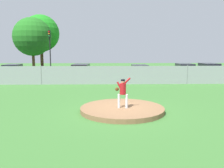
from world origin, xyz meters
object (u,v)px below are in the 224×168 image
(parked_car_charcoal, at_px, (140,72))
(traffic_light_near, at_px, (50,45))
(parked_car_slate, at_px, (185,72))
(parked_car_silver, at_px, (209,71))
(pitcher_youth, at_px, (123,90))
(baseball, at_px, (118,105))
(parked_car_red, at_px, (81,72))
(traffic_cone_orange, at_px, (122,75))
(parked_car_teal, at_px, (13,72))

(parked_car_charcoal, xyz_separation_m, traffic_light_near, (-11.05, 4.75, 3.09))
(parked_car_slate, distance_m, parked_car_silver, 2.89)
(parked_car_charcoal, height_order, parked_car_slate, parked_car_slate)
(parked_car_charcoal, xyz_separation_m, parked_car_slate, (5.09, -0.10, 0.05))
(pitcher_youth, height_order, baseball, pitcher_youth)
(parked_car_red, xyz_separation_m, traffic_cone_orange, (4.74, 1.00, -0.54))
(pitcher_youth, distance_m, baseball, 1.11)
(baseball, xyz_separation_m, traffic_light_near, (-7.91, 18.57, 3.57))
(parked_car_red, relative_size, traffic_cone_orange, 8.79)
(pitcher_youth, bearing_deg, parked_car_red, 104.13)
(traffic_cone_orange, height_order, traffic_light_near, traffic_light_near)
(parked_car_slate, xyz_separation_m, parked_car_teal, (-19.32, 0.33, -0.03))
(pitcher_youth, relative_size, parked_car_red, 0.33)
(parked_car_slate, xyz_separation_m, parked_car_silver, (2.88, 0.25, 0.01))
(parked_car_silver, relative_size, traffic_light_near, 0.73)
(parked_car_silver, bearing_deg, pitcher_youth, -126.81)
(parked_car_slate, height_order, parked_car_teal, parked_car_slate)
(parked_car_teal, relative_size, traffic_cone_orange, 7.77)
(parked_car_charcoal, bearing_deg, parked_car_teal, 179.08)
(pitcher_youth, relative_size, baseball, 21.71)
(parked_car_charcoal, bearing_deg, traffic_cone_orange, 151.17)
(pitcher_youth, relative_size, parked_car_charcoal, 0.37)
(traffic_light_near, bearing_deg, parked_car_silver, -13.60)
(parked_car_slate, bearing_deg, parked_car_charcoal, 178.85)
(parked_car_charcoal, xyz_separation_m, parked_car_silver, (7.97, 0.15, 0.06))
(parked_car_charcoal, height_order, parked_car_red, parked_car_red)
(parked_car_charcoal, relative_size, traffic_cone_orange, 7.81)
(baseball, xyz_separation_m, traffic_cone_orange, (1.28, 14.84, -0.01))
(traffic_cone_orange, bearing_deg, parked_car_red, -168.09)
(baseball, distance_m, traffic_light_near, 20.50)
(pitcher_youth, height_order, parked_car_red, pitcher_youth)
(parked_car_slate, relative_size, traffic_cone_orange, 7.38)
(traffic_cone_orange, bearing_deg, baseball, -94.93)
(parked_car_teal, bearing_deg, parked_car_silver, -0.21)
(baseball, xyz_separation_m, parked_car_red, (-3.46, 13.84, 0.53))
(parked_car_silver, distance_m, parked_car_red, 14.57)
(parked_car_silver, bearing_deg, baseball, -128.51)
(pitcher_youth, distance_m, parked_car_silver, 18.24)
(parked_car_teal, distance_m, traffic_cone_orange, 12.41)
(parked_car_silver, height_order, parked_car_red, parked_car_silver)
(parked_car_red, relative_size, traffic_light_near, 0.85)
(parked_car_teal, relative_size, parked_car_red, 0.88)
(pitcher_youth, height_order, parked_car_slate, pitcher_youth)
(baseball, height_order, parked_car_red, parked_car_red)
(baseball, height_order, traffic_light_near, traffic_light_near)
(parked_car_teal, height_order, traffic_cone_orange, parked_car_teal)
(parked_car_slate, relative_size, parked_car_red, 0.84)
(parked_car_silver, xyz_separation_m, parked_car_teal, (-22.20, 0.08, -0.04))
(parked_car_teal, bearing_deg, pitcher_youth, -52.47)
(parked_car_red, bearing_deg, parked_car_slate, -0.62)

